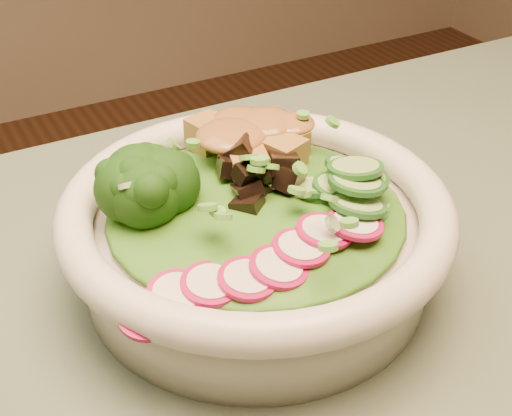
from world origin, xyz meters
name	(u,v)px	position (x,y,z in m)	size (l,w,h in m)	color
salad_bowl	(256,233)	(0.11, 0.17, 0.78)	(0.23, 0.23, 0.06)	silver
lettuce_bed	(256,207)	(0.11, 0.17, 0.80)	(0.17, 0.17, 0.02)	#285A13
broccoli_florets	(162,196)	(0.06, 0.19, 0.82)	(0.07, 0.06, 0.04)	black
radish_slices	(274,264)	(0.09, 0.12, 0.80)	(0.09, 0.03, 0.02)	#9D0C42
cucumber_slices	(352,188)	(0.16, 0.15, 0.81)	(0.06, 0.06, 0.03)	#99C26C
mushroom_heap	(254,181)	(0.11, 0.18, 0.81)	(0.06, 0.06, 0.03)	black
tofu_cubes	(248,147)	(0.13, 0.22, 0.81)	(0.08, 0.05, 0.03)	olive
peanut_sauce	(248,131)	(0.13, 0.22, 0.82)	(0.06, 0.05, 0.01)	brown
scallion_garnish	(256,178)	(0.11, 0.17, 0.82)	(0.16, 0.16, 0.02)	#59A73B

